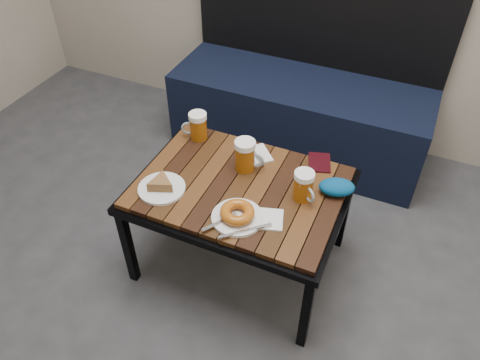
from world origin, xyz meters
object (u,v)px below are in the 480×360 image
at_px(cafe_table, 240,193).
at_px(passport_burgundy, 319,162).
at_px(beer_mug_right, 304,186).
at_px(plate_pie, 161,186).
at_px(bench, 301,108).
at_px(beer_mug_left, 198,126).
at_px(plate_bagel, 237,215).
at_px(passport_navy, 164,188).
at_px(knit_pouch, 337,187).
at_px(beer_mug_centre, 246,155).

bearing_deg(cafe_table, passport_burgundy, 46.24).
xyz_separation_m(beer_mug_right, plate_pie, (-0.52, -0.18, -0.04)).
distance_m(bench, plate_pie, 1.12).
distance_m(beer_mug_left, beer_mug_right, 0.57).
distance_m(plate_bagel, passport_navy, 0.33).
bearing_deg(passport_burgundy, beer_mug_right, -107.53).
bearing_deg(cafe_table, beer_mug_right, 7.40).
distance_m(cafe_table, plate_bagel, 0.19).
bearing_deg(bench, passport_navy, -102.34).
height_order(cafe_table, knit_pouch, knit_pouch).
xyz_separation_m(cafe_table, plate_pie, (-0.27, -0.15, 0.06)).
bearing_deg(passport_burgundy, passport_navy, -159.65).
relative_size(beer_mug_centre, plate_pie, 0.73).
xyz_separation_m(beer_mug_centre, plate_bagel, (0.09, -0.27, -0.05)).
xyz_separation_m(beer_mug_right, passport_navy, (-0.52, -0.17, -0.06)).
distance_m(beer_mug_left, plate_bagel, 0.53).
height_order(beer_mug_right, passport_burgundy, beer_mug_right).
relative_size(beer_mug_centre, beer_mug_right, 1.10).
distance_m(cafe_table, beer_mug_centre, 0.15).
relative_size(bench, plate_bagel, 6.11).
bearing_deg(bench, knit_pouch, -64.10).
height_order(cafe_table, beer_mug_left, beer_mug_left).
distance_m(beer_mug_left, passport_navy, 0.36).
relative_size(cafe_table, plate_bagel, 3.66).
relative_size(bench, cafe_table, 1.67).
bearing_deg(passport_burgundy, bench, 95.74).
distance_m(beer_mug_centre, knit_pouch, 0.38).
relative_size(plate_bagel, passport_burgundy, 1.82).
relative_size(bench, beer_mug_right, 11.23).
bearing_deg(beer_mug_centre, cafe_table, -82.87).
xyz_separation_m(plate_bagel, knit_pouch, (0.30, 0.28, 0.01)).
xyz_separation_m(beer_mug_left, passport_navy, (0.03, -0.35, -0.06)).
height_order(beer_mug_centre, beer_mug_right, beer_mug_centre).
relative_size(bench, passport_navy, 11.09).
height_order(beer_mug_centre, passport_burgundy, beer_mug_centre).
height_order(bench, plate_bagel, bench).
relative_size(passport_navy, passport_burgundy, 1.00).
bearing_deg(passport_navy, plate_pie, -58.41).
bearing_deg(beer_mug_right, beer_mug_centre, -155.35).
xyz_separation_m(bench, beer_mug_right, (0.28, -0.89, 0.26)).
distance_m(beer_mug_right, plate_bagel, 0.28).
bearing_deg(plate_pie, bench, 77.53).
bearing_deg(plate_pie, beer_mug_right, 19.03).
bearing_deg(beer_mug_centre, beer_mug_right, -19.20).
bearing_deg(passport_burgundy, beer_mug_left, 167.58).
bearing_deg(plate_bagel, knit_pouch, 43.60).
height_order(beer_mug_centre, passport_navy, beer_mug_centre).
bearing_deg(beer_mug_right, plate_bagel, -92.74).
height_order(beer_mug_left, beer_mug_centre, beer_mug_centre).
bearing_deg(beer_mug_left, passport_burgundy, 161.32).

